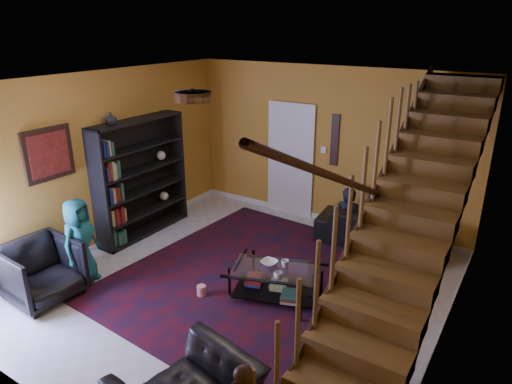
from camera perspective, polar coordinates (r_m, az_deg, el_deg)
floor at (r=6.49m, az=-2.08°, el=-11.83°), size 5.50×5.50×0.00m
room at (r=8.10m, az=-4.52°, el=-4.53°), size 5.50×5.50×5.50m
staircase at (r=5.05m, az=18.01°, el=-4.77°), size 0.95×5.02×3.18m
bookshelf at (r=7.94m, az=-14.11°, el=1.46°), size 0.35×1.80×2.00m
door at (r=8.54m, az=4.35°, el=3.79°), size 0.82×0.05×2.05m
framed_picture at (r=6.97m, az=-24.50°, el=4.34°), size 0.04×0.74×0.74m
wall_hanging at (r=8.05m, az=9.82°, el=6.40°), size 0.14×0.03×0.90m
ceiling_fixture at (r=4.91m, az=-7.91°, el=11.76°), size 0.40×0.40×0.10m
rug at (r=6.69m, az=-0.02°, el=-10.62°), size 3.74×4.21×0.02m
sofa at (r=7.75m, az=15.22°, el=-4.48°), size 2.09×0.99×0.59m
armchair_left at (r=6.69m, az=-25.24°, el=-8.95°), size 0.93×0.91×0.80m
person_adult_a at (r=7.99m, az=11.29°, el=-3.93°), size 0.52×0.38×1.34m
person_adult_b at (r=7.84m, az=15.75°, el=-5.48°), size 0.63×0.52×1.18m
person_child at (r=6.78m, az=-21.18°, el=-5.80°), size 0.53×0.69×1.25m
coffee_table at (r=6.16m, az=2.42°, el=-11.11°), size 1.28×1.00×0.43m
cup_a at (r=5.84m, az=2.79°, el=-10.36°), size 0.13×0.13×0.09m
cup_b at (r=6.10m, az=3.64°, el=-8.92°), size 0.13×0.13×0.10m
bowl at (r=6.16m, az=1.66°, el=-8.81°), size 0.23×0.23×0.05m
vase at (r=7.33m, az=-17.70°, el=8.74°), size 0.18×0.18×0.19m
popcorn_bucket at (r=6.30m, az=-6.83°, el=-12.12°), size 0.14×0.14×0.14m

